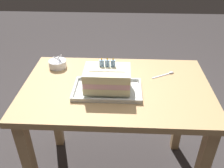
# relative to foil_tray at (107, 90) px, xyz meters

# --- Properties ---
(dining_table) EXTENTS (1.07, 0.68, 0.78)m
(dining_table) POSITION_rel_foil_tray_xyz_m (0.05, 0.06, -0.14)
(dining_table) COLOR tan
(dining_table) RESTS_ON ground_plane
(foil_tray) EXTENTS (0.37, 0.22, 0.02)m
(foil_tray) POSITION_rel_foil_tray_xyz_m (0.00, 0.00, 0.00)
(foil_tray) COLOR silver
(foil_tray) RESTS_ON dining_table
(birthday_cake) EXTENTS (0.25, 0.17, 0.17)m
(birthday_cake) POSITION_rel_foil_tray_xyz_m (0.00, 0.00, 0.08)
(birthday_cake) COLOR beige
(birthday_cake) RESTS_ON foil_tray
(bowl_stack) EXTENTS (0.11, 0.11, 0.10)m
(bowl_stack) POSITION_rel_foil_tray_xyz_m (-0.34, 0.26, 0.02)
(bowl_stack) COLOR white
(bowl_stack) RESTS_ON dining_table
(serving_spoon_near_tray) EXTENTS (0.15, 0.09, 0.01)m
(serving_spoon_near_tray) POSITION_rel_foil_tray_xyz_m (0.36, 0.20, -0.00)
(serving_spoon_near_tray) COLOR silver
(serving_spoon_near_tray) RESTS_ON dining_table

